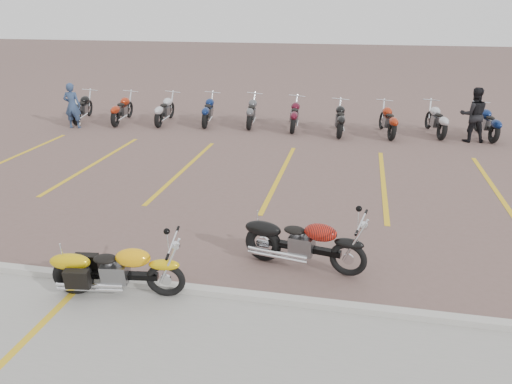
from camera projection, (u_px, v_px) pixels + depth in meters
ground at (247, 241)px, 9.71m from camera, size 100.00×100.00×0.00m
curb at (220, 293)px, 7.86m from camera, size 60.00×0.18×0.12m
parking_stripes at (280, 175)px, 13.37m from camera, size 38.00×5.50×0.01m
yellow_cruiser at (116, 271)px, 7.77m from camera, size 2.10×0.45×0.87m
flame_cruiser at (302, 244)px, 8.59m from camera, size 2.17×0.54×0.90m
person_a at (72, 106)px, 18.17m from camera, size 0.66×0.48×1.65m
person_b at (474, 115)px, 16.34m from camera, size 0.91×0.73×1.79m
bollard at (76, 112)px, 18.77m from camera, size 0.16×0.16×1.00m
bg_bike_row at (271, 113)px, 18.25m from camera, size 15.71×2.06×1.10m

